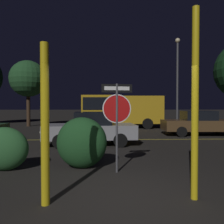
{
  "coord_description": "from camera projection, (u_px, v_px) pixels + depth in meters",
  "views": [
    {
      "loc": [
        -0.44,
        -4.04,
        1.74
      ],
      "look_at": [
        -0.16,
        4.99,
        1.52
      ],
      "focal_mm": 35.0,
      "sensor_mm": 36.0,
      "label": 1
    }
  ],
  "objects": [
    {
      "name": "ground_plane",
      "position": [
        129.0,
        199.0,
        4.09
      ],
      "size": [
        260.0,
        260.0,
        0.0
      ],
      "primitive_type": "plane",
      "color": "black"
    },
    {
      "name": "passing_car_2",
      "position": [
        91.0,
        128.0,
        10.09
      ],
      "size": [
        4.31,
        2.18,
        1.5
      ],
      "rotation": [
        0.0,
        0.0,
        1.64
      ],
      "color": "#9E9EA3",
      "rests_on": "ground_plane"
    },
    {
      "name": "street_lamp",
      "position": [
        177.0,
        75.0,
        17.71
      ],
      "size": [
        0.38,
        0.38,
        7.3
      ],
      "color": "#4C4C51",
      "rests_on": "ground_plane"
    },
    {
      "name": "stop_sign",
      "position": [
        117.0,
        110.0,
        5.75
      ],
      "size": [
        0.81,
        0.12,
        2.35
      ],
      "rotation": [
        0.0,
        0.0,
        0.12
      ],
      "color": "#4C4C51",
      "rests_on": "ground_plane"
    },
    {
      "name": "passing_car_3",
      "position": [
        200.0,
        123.0,
        13.4
      ],
      "size": [
        4.7,
        2.0,
        1.49
      ],
      "rotation": [
        0.0,
        0.0,
        -1.61
      ],
      "color": "brown",
      "rests_on": "ground_plane"
    },
    {
      "name": "hedge_bush_1",
      "position": [
        4.0,
        149.0,
        5.95
      ],
      "size": [
        1.3,
        0.74,
        1.19
      ],
      "primitive_type": "ellipsoid",
      "color": "#2D6633",
      "rests_on": "ground_plane"
    },
    {
      "name": "yellow_pole_left",
      "position": [
        45.0,
        124.0,
        3.84
      ],
      "size": [
        0.15,
        0.15,
        2.86
      ],
      "primitive_type": "cylinder",
      "color": "yellow",
      "rests_on": "ground_plane"
    },
    {
      "name": "tree_2",
      "position": [
        28.0,
        79.0,
        19.38
      ],
      "size": [
        3.21,
        3.21,
        5.84
      ],
      "color": "#422D1E",
      "rests_on": "ground_plane"
    },
    {
      "name": "hedge_bush_2",
      "position": [
        82.0,
        143.0,
        6.19
      ],
      "size": [
        1.42,
        0.95,
        1.44
      ],
      "primitive_type": "ellipsoid",
      "color": "#1E4C23",
      "rests_on": "ground_plane"
    },
    {
      "name": "road_center_stripe",
      "position": [
        114.0,
        140.0,
        11.56
      ],
      "size": [
        37.25,
        0.12,
        0.01
      ],
      "primitive_type": "cube",
      "color": "gold",
      "rests_on": "ground_plane"
    },
    {
      "name": "yellow_pole_right",
      "position": [
        195.0,
        104.0,
        4.07
      ],
      "size": [
        0.13,
        0.13,
        3.59
      ],
      "primitive_type": "cylinder",
      "color": "yellow",
      "rests_on": "ground_plane"
    },
    {
      "name": "delivery_truck",
      "position": [
        119.0,
        109.0,
        18.19
      ],
      "size": [
        6.59,
        2.63,
        2.68
      ],
      "rotation": [
        0.0,
        0.0,
        1.54
      ],
      "color": "gold",
      "rests_on": "ground_plane"
    }
  ]
}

